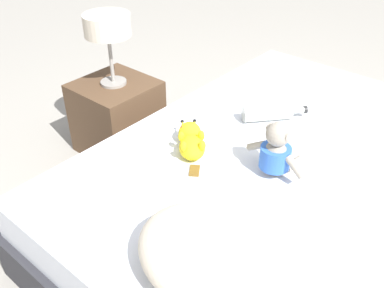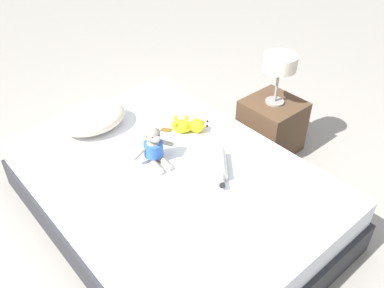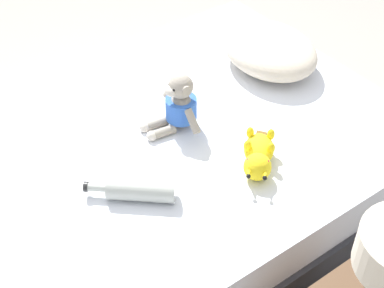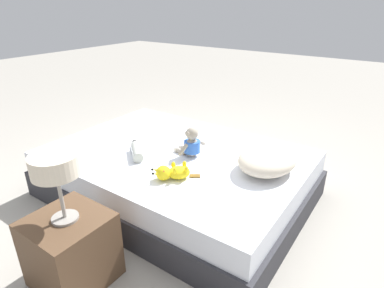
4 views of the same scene
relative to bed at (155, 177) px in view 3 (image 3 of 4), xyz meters
The scene contains 6 objects.
ground_plane 0.19m from the bed, ahead, with size 16.00×16.00×0.00m, color #9E998E.
bed is the anchor object (origin of this frame).
pillow 0.77m from the bed, 100.32° to the left, with size 0.51×0.42×0.16m.
plush_monkey 0.32m from the bed, 97.33° to the left, with size 0.29×0.24×0.24m.
plush_yellow_creature 0.48m from the bed, 34.47° to the left, with size 0.27×0.27×0.10m.
glass_bottle 0.38m from the bed, 41.76° to the right, with size 0.25×0.28×0.08m.
Camera 3 is at (1.43, -0.85, 1.85)m, focal length 53.77 mm.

